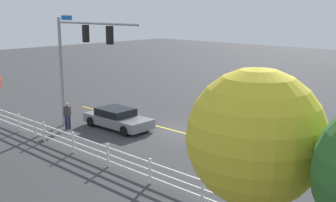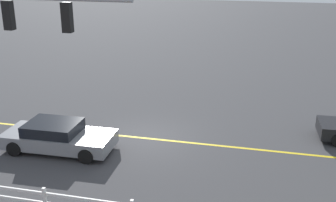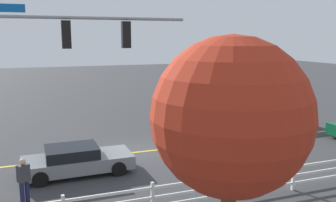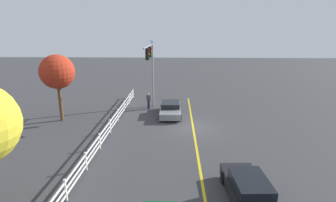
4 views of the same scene
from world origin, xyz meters
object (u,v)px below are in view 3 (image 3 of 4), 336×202
object	(u,v)px
tree_0	(231,118)
car_2	(276,117)
pedestrian	(24,179)
car_0	(76,160)

from	to	relation	value
tree_0	car_2	bearing A→B (deg)	-129.69
pedestrian	tree_0	world-z (taller)	tree_0
tree_0	car_0	bearing A→B (deg)	-79.08
car_0	car_2	world-z (taller)	car_2
car_0	car_2	xyz separation A→B (m)	(-13.42, -4.03, 0.05)
pedestrian	tree_0	bearing A→B (deg)	-4.77
car_0	tree_0	xyz separation A→B (m)	(-1.90, 9.85, 3.82)
car_0	pedestrian	size ratio (longest dim) A/B	2.81
car_2	pedestrian	bearing A→B (deg)	19.47
car_0	tree_0	size ratio (longest dim) A/B	0.79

